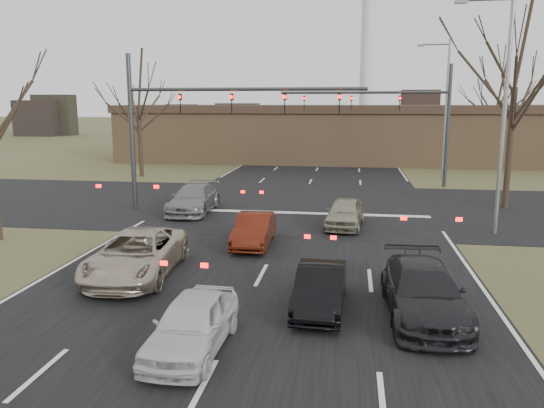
% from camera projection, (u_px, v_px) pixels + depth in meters
% --- Properties ---
extents(ground, '(360.00, 360.00, 0.00)m').
position_uv_depth(ground, '(243.00, 311.00, 14.37)').
color(ground, '#434726').
rests_on(ground, ground).
extents(road_main, '(14.00, 300.00, 0.02)m').
position_uv_depth(road_main, '(331.00, 143.00, 72.64)').
color(road_main, black).
rests_on(road_main, ground).
extents(road_cross, '(200.00, 14.00, 0.02)m').
position_uv_depth(road_cross, '(298.00, 206.00, 28.93)').
color(road_cross, black).
rests_on(road_cross, ground).
extents(building, '(42.40, 10.40, 5.30)m').
position_uv_depth(building, '(343.00, 133.00, 50.48)').
color(building, '#8D6D4C').
rests_on(building, ground).
extents(mast_arm_near, '(12.12, 0.24, 8.00)m').
position_uv_depth(mast_arm_near, '(192.00, 112.00, 26.79)').
color(mast_arm_near, '#383A3D').
rests_on(mast_arm_near, ground).
extents(mast_arm_far, '(11.12, 0.24, 8.00)m').
position_uv_depth(mast_arm_far, '(404.00, 111.00, 34.86)').
color(mast_arm_far, '#383A3D').
rests_on(mast_arm_far, ground).
extents(streetlight_right_near, '(2.34, 0.25, 10.00)m').
position_uv_depth(streetlight_right_near, '(501.00, 102.00, 21.75)').
color(streetlight_right_near, gray).
rests_on(streetlight_right_near, ground).
extents(streetlight_right_far, '(2.34, 0.25, 10.00)m').
position_uv_depth(streetlight_right_far, '(444.00, 102.00, 38.19)').
color(streetlight_right_far, gray).
rests_on(streetlight_right_far, ground).
extents(tree_right_near, '(6.90, 6.90, 11.50)m').
position_uv_depth(tree_right_near, '(519.00, 35.00, 26.63)').
color(tree_right_near, black).
rests_on(tree_right_near, ground).
extents(tree_left_far, '(5.70, 5.70, 9.50)m').
position_uv_depth(tree_left_far, '(137.00, 78.00, 39.14)').
color(tree_left_far, black).
rests_on(tree_left_far, ground).
extents(tree_right_far, '(5.40, 5.40, 9.00)m').
position_uv_depth(tree_right_far, '(498.00, 86.00, 44.87)').
color(tree_right_far, black).
rests_on(tree_right_far, ground).
extents(car_silver_suv, '(2.79, 5.39, 1.45)m').
position_uv_depth(car_silver_suv, '(136.00, 254.00, 17.14)').
color(car_silver_suv, '#B3A691').
rests_on(car_silver_suv, ground).
extents(car_white_sedan, '(1.61, 3.78, 1.27)m').
position_uv_depth(car_white_sedan, '(192.00, 324.00, 11.98)').
color(car_white_sedan, silver).
rests_on(car_white_sedan, ground).
extents(car_black_hatch, '(1.37, 3.69, 1.21)m').
position_uv_depth(car_black_hatch, '(321.00, 288.00, 14.40)').
color(car_black_hatch, black).
rests_on(car_black_hatch, ground).
extents(car_charcoal_sedan, '(2.10, 4.81, 1.38)m').
position_uv_depth(car_charcoal_sedan, '(423.00, 292.00, 13.86)').
color(car_charcoal_sedan, black).
rests_on(car_charcoal_sedan, ground).
extents(car_grey_ahead, '(2.07, 4.88, 1.40)m').
position_uv_depth(car_grey_ahead, '(194.00, 199.00, 27.12)').
color(car_grey_ahead, gray).
rests_on(car_grey_ahead, ground).
extents(car_red_ahead, '(1.40, 3.83, 1.25)m').
position_uv_depth(car_red_ahead, '(254.00, 230.00, 20.86)').
color(car_red_ahead, '#50170B').
rests_on(car_red_ahead, ground).
extents(car_silver_ahead, '(1.93, 4.00, 1.32)m').
position_uv_depth(car_silver_ahead, '(345.00, 213.00, 23.92)').
color(car_silver_ahead, gray).
rests_on(car_silver_ahead, ground).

